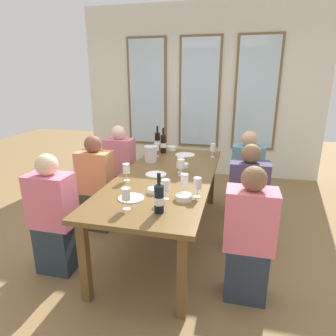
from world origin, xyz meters
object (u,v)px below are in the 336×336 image
object	(u,v)px
seated_person_3	(247,201)
wine_bottle_0	(157,141)
wine_bottle_2	(159,198)
seated_person_1	(246,178)
wine_glass_6	(180,162)
wine_glass_7	(197,184)
white_plate_1	(131,198)
seated_person_4	(53,218)
metal_pitcher	(151,154)
wine_glass_2	(126,195)
dining_table	(166,181)
wine_glass_3	(181,164)
white_plate_0	(156,174)
wine_glass_0	(157,147)
seated_person_2	(96,186)
wine_glass_5	(184,180)
wine_glass_4	(213,148)
tasting_bowl_2	(182,165)
tasting_bowl_1	(171,148)
wine_glass_8	(126,169)
white_plate_2	(185,155)
wine_bottle_1	(163,143)
wine_glass_1	(166,186)
tasting_bowl_0	(154,190)
tasting_bowl_3	(184,197)
seated_person_0	(120,168)
seated_person_5	(249,239)

from	to	relation	value
seated_person_3	wine_bottle_0	bearing A→B (deg)	140.08
wine_bottle_2	seated_person_1	bearing A→B (deg)	67.47
wine_glass_6	wine_glass_7	xyz separation A→B (m)	(0.27, -0.62, 0.00)
white_plate_1	seated_person_4	size ratio (longest dim) A/B	0.20
wine_bottle_0	seated_person_4	bearing A→B (deg)	-104.10
metal_pitcher	wine_glass_2	xyz separation A→B (m)	(0.21, -1.33, 0.03)
white_plate_1	wine_glass_6	world-z (taller)	wine_glass_6
dining_table	wine_glass_7	size ratio (longest dim) A/B	13.45
dining_table	wine_glass_6	size ratio (longest dim) A/B	13.45
wine_glass_3	white_plate_1	bearing A→B (deg)	-112.72
white_plate_0	wine_glass_0	distance (m)	0.76
wine_glass_7	wine_bottle_0	bearing A→B (deg)	116.69
wine_bottle_2	seated_person_2	world-z (taller)	seated_person_2
wine_bottle_2	wine_glass_5	distance (m)	0.45
wine_bottle_2	wine_glass_6	bearing A→B (deg)	91.99
wine_glass_4	wine_glass_5	xyz separation A→B (m)	(-0.13, -1.28, -0.00)
white_plate_1	seated_person_1	xyz separation A→B (m)	(0.97, 1.43, -0.22)
white_plate_1	wine_bottle_2	bearing A→B (deg)	-33.24
seated_person_3	tasting_bowl_2	bearing A→B (deg)	158.42
white_plate_1	wine_bottle_2	distance (m)	0.37
wine_glass_0	seated_person_1	size ratio (longest dim) A/B	0.16
tasting_bowl_1	wine_bottle_0	bearing A→B (deg)	-171.02
wine_glass_5	wine_glass_8	distance (m)	0.64
white_plate_2	metal_pitcher	distance (m)	0.54
wine_glass_3	wine_bottle_1	bearing A→B (deg)	115.41
wine_glass_0	wine_glass_1	xyz separation A→B (m)	(0.45, -1.33, 0.00)
tasting_bowl_0	white_plate_0	bearing A→B (deg)	104.23
tasting_bowl_3	wine_glass_6	size ratio (longest dim) A/B	0.82
wine_glass_6	seated_person_0	size ratio (longest dim) A/B	0.16
white_plate_1	wine_bottle_0	distance (m)	1.74
wine_glass_5	wine_bottle_2	bearing A→B (deg)	-104.57
white_plate_2	tasting_bowl_1	world-z (taller)	tasting_bowl_1
tasting_bowl_0	wine_glass_2	size ratio (longest dim) A/B	0.66
wine_glass_7	seated_person_4	world-z (taller)	seated_person_4
wine_bottle_1	seated_person_4	size ratio (longest dim) A/B	0.30
metal_pitcher	wine_bottle_0	distance (m)	0.60
tasting_bowl_3	wine_glass_6	xyz separation A→B (m)	(-0.17, 0.71, 0.09)
wine_glass_8	seated_person_3	distance (m)	1.25
white_plate_2	wine_glass_2	bearing A→B (deg)	-94.62
wine_glass_7	seated_person_0	size ratio (longest dim) A/B	0.16
wine_glass_0	wine_glass_4	size ratio (longest dim) A/B	1.00
wine_glass_0	wine_glass_8	xyz separation A→B (m)	(-0.03, -0.98, 0.00)
metal_pitcher	seated_person_5	size ratio (longest dim) A/B	0.17
wine_glass_3	wine_glass_5	xyz separation A→B (m)	(0.12, -0.46, -0.00)
wine_glass_3	wine_glass_5	size ratio (longest dim) A/B	1.00
wine_glass_7	seated_person_5	distance (m)	0.59
metal_pitcher	wine_glass_7	xyz separation A→B (m)	(0.70, -0.96, 0.03)
wine_bottle_2	wine_glass_2	world-z (taller)	wine_bottle_2
seated_person_0	seated_person_3	world-z (taller)	same
wine_bottle_1	wine_glass_8	distance (m)	1.16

